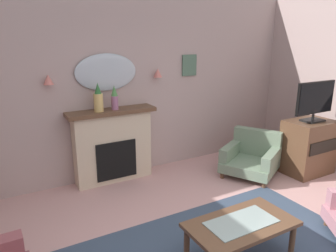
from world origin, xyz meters
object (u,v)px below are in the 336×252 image
Objects in this scene: mantel_vase_left at (98,99)px; coffee_table at (241,227)px; wall_mirror at (106,72)px; tv_flatscreen at (315,100)px; mantel_vase_right at (115,98)px; tv_cabinet at (308,147)px; framed_picture at (189,65)px; wall_sconce_left at (48,80)px; fireplace at (113,146)px; wall_sconce_right at (158,73)px; armchair_beside_couch at (252,156)px.

coffee_table is (0.65, -2.43, -0.96)m from mantel_vase_left.
tv_flatscreen is at bearing -26.58° from wall_mirror.
tv_cabinet is at bearing -23.90° from mantel_vase_right.
framed_picture reaches higher than mantel_vase_left.
wall_mirror reaches higher than mantel_vase_left.
mantel_vase_right is 0.39× the size of wall_mirror.
wall_mirror reaches higher than wall_sconce_left.
fireplace is 0.80m from mantel_vase_left.
armchair_beside_couch is (1.25, -0.99, -1.35)m from wall_sconce_right.
fireplace is at bearing 8.06° from mantel_vase_left.
mantel_vase_left is 0.51× the size of tv_flatscreen.
mantel_vase_right is 0.34× the size of coffee_table.
mantel_vase_left is at bearing 157.49° from tv_flatscreen.
mantel_vase_left is 3.41m from tv_flatscreen.
tv_flatscreen is (0.85, -0.43, 0.94)m from armchair_beside_couch.
wall_sconce_right is at bearing 145.81° from tv_flatscreen.
tv_flatscreen is (0.00, -0.02, 0.80)m from tv_cabinet.
wall_mirror is at bearing 99.87° from coffee_table.
mantel_vase_right is at bearing 155.76° from tv_flatscreen.
tv_flatscreen is (1.45, -1.48, -0.50)m from framed_picture.
mantel_vase_right is 3.29m from tv_cabinet.
mantel_vase_right is at bearing -171.47° from wall_sconce_right.
wall_mirror reaches higher than tv_cabinet.
framed_picture reaches higher than mantel_vase_right.
tv_cabinet is 1.07× the size of tv_flatscreen.
framed_picture is at bearing 6.04° from mantel_vase_left.
tv_cabinet is (2.10, -1.40, -1.21)m from wall_sconce_right.
wall_sconce_right reaches higher than mantel_vase_left.
mantel_vase_left is (-0.20, -0.03, 0.77)m from fireplace.
tv_cabinet is at bearing -22.19° from mantel_vase_left.
wall_mirror reaches higher than tv_flatscreen.
wall_mirror is (-0.05, 0.17, 0.37)m from mantel_vase_right.
armchair_beside_couch is at bearing -23.19° from fireplace.
tv_cabinet is at bearing -24.00° from fireplace.
fireplace is at bearing 100.43° from coffee_table.
wall_sconce_right is at bearing 0.00° from wall_sconce_left.
wall_mirror is at bearing 176.63° from wall_sconce_right.
fireplace is 1.15m from wall_mirror.
tv_cabinet reaches higher than coffee_table.
wall_sconce_left is 3.13m from coffee_table.
mantel_vase_right is 1.52m from framed_picture.
tv_flatscreen is (3.15, -1.30, -0.10)m from mantel_vase_left.
mantel_vase_left is at bearing -180.00° from mantel_vase_right.
wall_mirror is 2.95m from coffee_table.
wall_sconce_left is (-0.90, 0.12, 0.32)m from mantel_vase_right.
mantel_vase_left is 0.25m from mantel_vase_right.
wall_sconce_right reaches higher than tv_cabinet.
mantel_vase_right is 0.34× the size of armchair_beside_couch.
armchair_beside_couch is at bearing 152.94° from tv_flatscreen.
wall_sconce_right reaches higher than fireplace.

